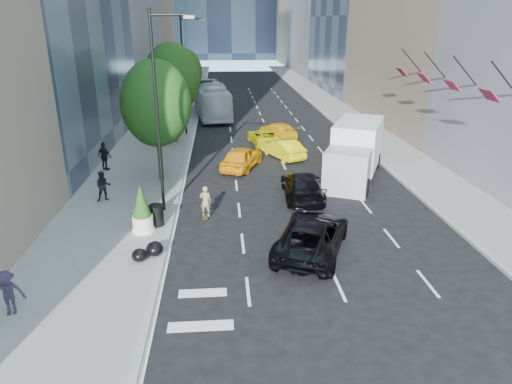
{
  "coord_description": "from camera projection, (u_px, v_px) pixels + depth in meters",
  "views": [
    {
      "loc": [
        -3.33,
        -18.79,
        9.48
      ],
      "look_at": [
        -1.7,
        2.41,
        1.6
      ],
      "focal_mm": 32.0,
      "sensor_mm": 36.0,
      "label": 1
    }
  ],
  "objects": [
    {
      "name": "ground",
      "position": [
        297.0,
        241.0,
        21.1
      ],
      "size": [
        160.0,
        160.0,
        0.0
      ],
      "primitive_type": "plane",
      "color": "black",
      "rests_on": "ground"
    },
    {
      "name": "box_truck",
      "position": [
        355.0,
        151.0,
        29.12
      ],
      "size": [
        5.49,
        7.85,
        3.55
      ],
      "rotation": [
        0.0,
        0.0,
        -0.43
      ],
      "color": "silver",
      "rests_on": "ground"
    },
    {
      "name": "lamp_near",
      "position": [
        160.0,
        103.0,
        22.37
      ],
      "size": [
        2.13,
        0.22,
        10.0
      ],
      "color": "black",
      "rests_on": "sidewalk_left"
    },
    {
      "name": "pedestrian_c",
      "position": [
        8.0,
        293.0,
        15.32
      ],
      "size": [
        1.17,
        0.83,
        1.64
      ],
      "primitive_type": "imported",
      "rotation": [
        0.0,
        0.0,
        0.23
      ],
      "color": "#292030",
      "rests_on": "sidewalk_left"
    },
    {
      "name": "sidewalk_left",
      "position": [
        168.0,
        117.0,
        48.48
      ],
      "size": [
        6.0,
        120.0,
        0.15
      ],
      "primitive_type": "cube",
      "color": "slate",
      "rests_on": "ground"
    },
    {
      "name": "tree_mid",
      "position": [
        172.0,
        79.0,
        36.5
      ],
      "size": [
        4.5,
        4.5,
        7.99
      ],
      "color": "#312213",
      "rests_on": "sidewalk_left"
    },
    {
      "name": "black_sedan_lincoln",
      "position": [
        312.0,
        235.0,
        19.93
      ],
      "size": [
        4.54,
        6.22,
        1.57
      ],
      "primitive_type": "imported",
      "rotation": [
        0.0,
        0.0,
        2.76
      ],
      "color": "black",
      "rests_on": "ground"
    },
    {
      "name": "taxi_c",
      "position": [
        264.0,
        137.0,
        37.72
      ],
      "size": [
        2.85,
        4.99,
        1.31
      ],
      "primitive_type": "imported",
      "rotation": [
        0.0,
        0.0,
        3.29
      ],
      "color": "#D5C30B",
      "rests_on": "ground"
    },
    {
      "name": "trash_can",
      "position": [
        157.0,
        216.0,
        22.27
      ],
      "size": [
        0.67,
        0.67,
        1.01
      ],
      "primitive_type": "cylinder",
      "color": "black",
      "rests_on": "sidewalk_left"
    },
    {
      "name": "tree_far",
      "position": [
        184.0,
        72.0,
        48.9
      ],
      "size": [
        3.9,
        3.9,
        6.92
      ],
      "color": "#312213",
      "rests_on": "sidewalk_left"
    },
    {
      "name": "black_sedan_mercedes",
      "position": [
        302.0,
        186.0,
        26.04
      ],
      "size": [
        2.34,
        5.33,
        1.52
      ],
      "primitive_type": "imported",
      "rotation": [
        0.0,
        0.0,
        3.1
      ],
      "color": "black",
      "rests_on": "ground"
    },
    {
      "name": "tree_near",
      "position": [
        156.0,
        104.0,
        27.27
      ],
      "size": [
        4.2,
        4.2,
        7.46
      ],
      "color": "#312213",
      "rests_on": "sidewalk_left"
    },
    {
      "name": "taxi_d",
      "position": [
        278.0,
        130.0,
        39.94
      ],
      "size": [
        3.46,
        4.99,
        1.34
      ],
      "primitive_type": "imported",
      "rotation": [
        0.0,
        0.0,
        3.52
      ],
      "color": "#EAA80C",
      "rests_on": "ground"
    },
    {
      "name": "taxi_b",
      "position": [
        283.0,
        148.0,
        34.03
      ],
      "size": [
        3.13,
        4.53,
        1.42
      ],
      "primitive_type": "imported",
      "rotation": [
        0.0,
        0.0,
        3.56
      ],
      "color": "yellow",
      "rests_on": "ground"
    },
    {
      "name": "pedestrian_b",
      "position": [
        105.0,
        156.0,
        30.51
      ],
      "size": [
        1.21,
        1.01,
        1.94
      ],
      "primitive_type": "imported",
      "rotation": [
        0.0,
        0.0,
        2.58
      ],
      "color": "black",
      "rests_on": "sidewalk_left"
    },
    {
      "name": "taxi_a",
      "position": [
        242.0,
        158.0,
        31.44
      ],
      "size": [
        3.44,
        4.98,
        1.57
      ],
      "primitive_type": "imported",
      "rotation": [
        0.0,
        0.0,
        2.76
      ],
      "color": "orange",
      "rests_on": "ground"
    },
    {
      "name": "planter_shrub",
      "position": [
        142.0,
        209.0,
        21.43
      ],
      "size": [
        0.98,
        0.98,
        2.34
      ],
      "color": "beige",
      "rests_on": "sidewalk_left"
    },
    {
      "name": "skateboarder",
      "position": [
        206.0,
        204.0,
        23.32
      ],
      "size": [
        0.65,
        0.47,
        1.65
      ],
      "primitive_type": "imported",
      "rotation": [
        0.0,
        0.0,
        3.01
      ],
      "color": "#847653",
      "rests_on": "ground"
    },
    {
      "name": "garbage_bags",
      "position": [
        149.0,
        251.0,
        19.24
      ],
      "size": [
        1.25,
        1.21,
        0.62
      ],
      "color": "black",
      "rests_on": "sidewalk_left"
    },
    {
      "name": "pedestrian_a",
      "position": [
        103.0,
        186.0,
        25.23
      ],
      "size": [
        0.97,
        0.83,
        1.72
      ],
      "primitive_type": "imported",
      "rotation": [
        0.0,
        0.0,
        0.24
      ],
      "color": "black",
      "rests_on": "sidewalk_left"
    },
    {
      "name": "facade_flags",
      "position": [
        440.0,
        78.0,
        29.07
      ],
      "size": [
        1.85,
        13.3,
        2.05
      ],
      "color": "black",
      "rests_on": "ground"
    },
    {
      "name": "sidewalk_right",
      "position": [
        343.0,
        115.0,
        49.84
      ],
      "size": [
        4.0,
        120.0,
        0.15
      ],
      "primitive_type": "cube",
      "color": "slate",
      "rests_on": "ground"
    },
    {
      "name": "city_bus",
      "position": [
        211.0,
        100.0,
        49.23
      ],
      "size": [
        4.33,
        12.73,
        3.48
      ],
      "primitive_type": "imported",
      "rotation": [
        0.0,
        0.0,
        0.11
      ],
      "color": "silver",
      "rests_on": "ground"
    },
    {
      "name": "lamp_far",
      "position": [
        185.0,
        69.0,
        39.2
      ],
      "size": [
        2.13,
        0.22,
        10.0
      ],
      "color": "black",
      "rests_on": "sidewalk_left"
    },
    {
      "name": "traffic_signal",
      "position": [
        195.0,
        68.0,
        56.57
      ],
      "size": [
        2.48,
        0.53,
        5.2
      ],
      "color": "black",
      "rests_on": "sidewalk_left"
    }
  ]
}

